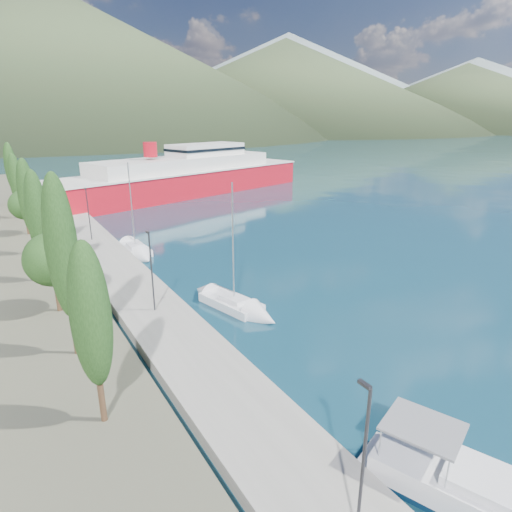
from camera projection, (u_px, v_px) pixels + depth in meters
ground at (64, 169)px, 122.80m from camera, size 1400.00×1400.00×0.00m
quay at (115, 268)px, 42.07m from camera, size 5.00×88.00×0.80m
hills_far at (108, 66)px, 571.31m from camera, size 1480.00×900.00×180.00m
hills_near at (133, 73)px, 360.57m from camera, size 1010.00×520.00×115.00m
tree_row at (33, 213)px, 40.88m from camera, size 3.97×62.59×11.19m
lamp_posts at (150, 267)px, 31.45m from camera, size 0.15×44.36×6.06m
sailboat_near at (247, 310)px, 33.24m from camera, size 4.01×7.96×10.97m
sailboat_mid at (140, 254)px, 46.76m from camera, size 2.54×7.51×10.98m
ferry at (186, 177)px, 83.38m from camera, size 55.39×25.81×10.79m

